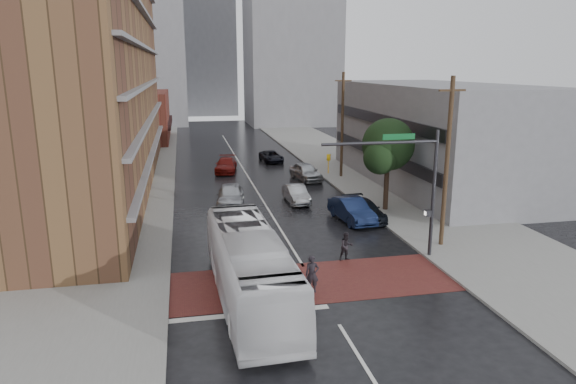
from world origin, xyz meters
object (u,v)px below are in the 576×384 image
pedestrian_b (346,246)px  car_parked_far (306,172)px  car_parked_mid (364,210)px  car_parked_near (352,210)px  car_travel_b (296,194)px  transit_bus (250,267)px  pedestrian_a (312,274)px  car_travel_a (230,195)px  suv_travel (271,156)px  car_travel_c (226,165)px

pedestrian_b → car_parked_far: (2.65, 20.61, -0.00)m
car_parked_mid → car_parked_near: bearing=-169.5°
car_travel_b → transit_bus: bearing=-111.3°
pedestrian_a → pedestrian_b: 4.66m
car_travel_b → pedestrian_a: bearing=-101.9°
transit_bus → car_parked_mid: transit_bus is taller
car_travel_a → car_travel_b: 5.20m
car_travel_a → suv_travel: 19.16m
car_travel_c → car_parked_near: size_ratio=1.02×
pedestrian_b → car_travel_a: bearing=103.9°
car_travel_a → car_parked_far: bearing=52.9°
suv_travel → pedestrian_b: bearing=-97.8°
pedestrian_a → car_parked_near: (5.54, 10.66, -0.10)m
car_parked_far → suv_travel: bearing=89.4°
pedestrian_b → car_parked_near: size_ratio=0.33×
pedestrian_b → car_travel_b: 12.71m
pedestrian_a → pedestrian_b: pedestrian_a is taller
pedestrian_b → car_travel_b: (-0.04, 12.71, -0.13)m
suv_travel → car_parked_mid: car_parked_mid is taller
car_parked_mid → pedestrian_a: bearing=-125.2°
car_travel_c → car_parked_far: size_ratio=1.05×
car_travel_c → car_travel_a: bearing=-84.3°
transit_bus → car_travel_c: (1.45, 29.98, -0.93)m
car_travel_b → suv_travel: 18.03m
car_travel_c → suv_travel: (5.50, 4.73, -0.11)m
pedestrian_b → car_parked_mid: 8.13m
transit_bus → car_travel_b: size_ratio=2.85×
transit_bus → car_parked_near: 13.95m
transit_bus → car_travel_a: bearing=85.6°
suv_travel → car_parked_mid: (2.59, -23.45, 0.07)m
pedestrian_a → car_parked_far: bearing=81.7°
transit_bus → car_parked_far: 26.07m
suv_travel → car_parked_near: bearing=-92.0°
suv_travel → car_parked_far: size_ratio=0.93×
car_parked_far → car_travel_c: bearing=133.4°
pedestrian_b → car_parked_far: size_ratio=0.34×
car_travel_a → car_parked_mid: (8.89, -5.35, -0.18)m
car_travel_a → car_travel_c: (0.80, 13.36, -0.14)m
suv_travel → car_parked_near: size_ratio=0.90×
car_travel_b → car_travel_a: bearing=179.0°
car_travel_a → car_parked_far: car_travel_a is taller
suv_travel → car_travel_b: bearing=-99.3°
pedestrian_a → car_parked_near: size_ratio=0.37×
pedestrian_b → pedestrian_a: bearing=-136.8°
car_travel_c → pedestrian_a: bearing=-77.9°
pedestrian_a → suv_travel: size_ratio=0.41×
car_parked_near → suv_travel: bearing=87.4°
car_travel_a → car_travel_b: bearing=8.6°
pedestrian_a → car_travel_b: pedestrian_a is taller
pedestrian_b → suv_travel: pedestrian_b is taller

